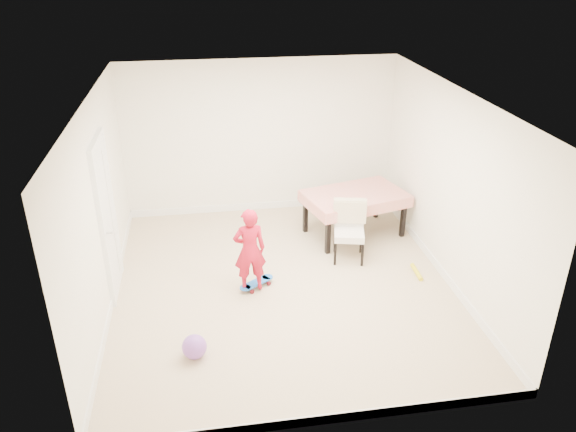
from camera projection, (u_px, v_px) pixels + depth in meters
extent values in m
plane|color=tan|center=(283.00, 285.00, 7.66)|extent=(5.00, 5.00, 0.00)
cube|color=silver|center=(282.00, 98.00, 6.53)|extent=(4.50, 5.00, 0.04)
cube|color=white|center=(260.00, 138.00, 9.29)|extent=(4.50, 0.04, 2.60)
cube|color=white|center=(325.00, 313.00, 4.89)|extent=(4.50, 0.04, 2.60)
cube|color=white|center=(100.00, 210.00, 6.77)|extent=(0.04, 5.00, 2.60)
cube|color=white|center=(449.00, 188.00, 7.40)|extent=(0.04, 5.00, 2.60)
cube|color=white|center=(107.00, 220.00, 7.16)|extent=(0.11, 0.94, 2.11)
cube|color=white|center=(262.00, 206.00, 9.84)|extent=(4.50, 0.02, 0.12)
cube|color=white|center=(321.00, 419.00, 5.42)|extent=(4.50, 0.02, 0.12)
cube|color=white|center=(113.00, 296.00, 7.32)|extent=(0.02, 5.00, 0.12)
cube|color=white|center=(439.00, 268.00, 7.95)|extent=(0.02, 5.00, 0.12)
imported|color=red|center=(250.00, 252.00, 7.29)|extent=(0.45, 0.32, 1.17)
sphere|color=purple|center=(194.00, 347.00, 6.27)|extent=(0.28, 0.28, 0.28)
cylinder|color=yellow|center=(417.00, 272.00, 7.91)|extent=(0.08, 0.40, 0.06)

